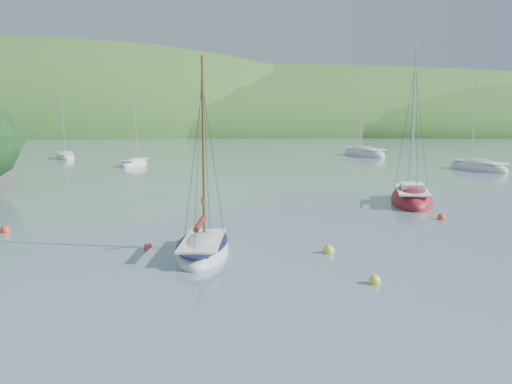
{
  "coord_description": "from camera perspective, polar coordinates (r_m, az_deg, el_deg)",
  "views": [
    {
      "loc": [
        -0.52,
        -21.83,
        6.29
      ],
      "look_at": [
        1.22,
        8.0,
        2.1
      ],
      "focal_mm": 40.0,
      "sensor_mm": 36.0,
      "label": 1
    }
  ],
  "objects": [
    {
      "name": "distant_sloop_c",
      "position": [
        82.76,
        -18.53,
        3.32
      ],
      "size": [
        4.42,
        7.08,
        9.54
      ],
      "rotation": [
        0.0,
        0.0,
        0.34
      ],
      "color": "silver",
      "rests_on": "ground"
    },
    {
      "name": "daysailer_white",
      "position": [
        25.69,
        -5.36,
        -5.74
      ],
      "size": [
        2.76,
        6.29,
        9.42
      ],
      "rotation": [
        0.0,
        0.0,
        -0.09
      ],
      "color": "silver",
      "rests_on": "ground"
    },
    {
      "name": "mooring_buoys",
      "position": [
        27.82,
        -0.5,
        -4.84
      ],
      "size": [
        24.89,
        12.84,
        0.5
      ],
      "color": "#FFEE38",
      "rests_on": "ground"
    },
    {
      "name": "sloop_red",
      "position": [
        41.37,
        15.29,
        -0.74
      ],
      "size": [
        4.66,
        8.52,
        11.96
      ],
      "rotation": [
        0.0,
        0.0,
        -0.25
      ],
      "color": "maroon",
      "rests_on": "ground"
    },
    {
      "name": "ground",
      "position": [
        22.72,
        -1.91,
        -8.1
      ],
      "size": [
        700.0,
        700.0,
        0.0
      ],
      "primitive_type": "plane",
      "color": "#7590A1",
      "rests_on": "ground"
    },
    {
      "name": "distant_sloop_d",
      "position": [
        67.17,
        21.31,
        2.22
      ],
      "size": [
        5.39,
        8.47,
        11.41
      ],
      "rotation": [
        0.0,
        0.0,
        0.35
      ],
      "color": "silver",
      "rests_on": "ground"
    },
    {
      "name": "distant_sloop_b",
      "position": [
        84.39,
        10.75,
        3.7
      ],
      "size": [
        6.2,
        10.0,
        13.46
      ],
      "rotation": [
        0.0,
        0.0,
        0.33
      ],
      "color": "silver",
      "rests_on": "ground"
    },
    {
      "name": "distant_sloop_a",
      "position": [
        69.15,
        -12.07,
        2.71
      ],
      "size": [
        3.61,
        6.52,
        8.82
      ],
      "rotation": [
        0.0,
        0.0,
        -0.25
      ],
      "color": "silver",
      "rests_on": "ground"
    },
    {
      "name": "shoreline_hills",
      "position": [
        194.57,
        -6.05,
        6.07
      ],
      "size": [
        690.0,
        135.0,
        56.0
      ],
      "color": "#39742C",
      "rests_on": "ground"
    }
  ]
}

